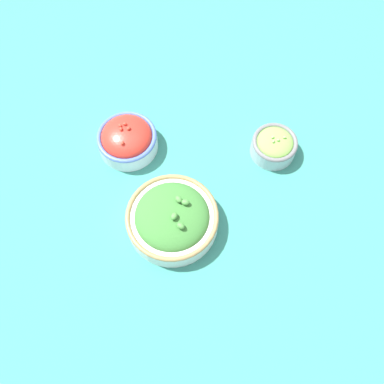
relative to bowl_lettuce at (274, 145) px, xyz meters
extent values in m
plane|color=#337F75|center=(0.20, 0.16, -0.03)|extent=(3.00, 3.00, 0.00)
cylinder|color=#B2C1CC|center=(0.00, 0.00, -0.01)|extent=(0.12, 0.12, 0.05)
torus|color=slate|center=(0.00, 0.00, 0.01)|extent=(0.12, 0.12, 0.01)
ellipsoid|color=#7ABC4C|center=(0.00, 0.00, 0.01)|extent=(0.09, 0.09, 0.03)
ellipsoid|color=#99D166|center=(0.00, 0.00, 0.03)|extent=(0.01, 0.01, 0.01)
ellipsoid|color=#99D166|center=(-0.02, -0.01, 0.03)|extent=(0.01, 0.01, 0.01)
ellipsoid|color=#99D166|center=(0.01, 0.01, 0.03)|extent=(0.01, 0.01, 0.01)
ellipsoid|color=#99D166|center=(0.01, 0.00, 0.03)|extent=(0.01, 0.01, 0.01)
cylinder|color=silver|center=(0.39, 0.03, -0.01)|extent=(0.16, 0.16, 0.05)
torus|color=#4766B7|center=(0.39, 0.03, 0.01)|extent=(0.16, 0.16, 0.01)
ellipsoid|color=red|center=(0.39, 0.03, 0.01)|extent=(0.13, 0.13, 0.06)
ellipsoid|color=red|center=(0.40, 0.03, 0.05)|extent=(0.01, 0.01, 0.01)
ellipsoid|color=red|center=(0.39, 0.01, 0.05)|extent=(0.01, 0.01, 0.01)
ellipsoid|color=red|center=(0.40, 0.02, 0.05)|extent=(0.01, 0.01, 0.01)
ellipsoid|color=red|center=(0.38, 0.07, 0.05)|extent=(0.01, 0.01, 0.01)
ellipsoid|color=red|center=(0.38, 0.03, 0.05)|extent=(0.01, 0.01, 0.01)
cylinder|color=white|center=(0.24, 0.24, -0.01)|extent=(0.22, 0.22, 0.05)
torus|color=#997A4C|center=(0.24, 0.24, 0.02)|extent=(0.22, 0.22, 0.01)
ellipsoid|color=#387533|center=(0.24, 0.24, 0.02)|extent=(0.18, 0.18, 0.06)
ellipsoid|color=#47893D|center=(0.21, 0.27, 0.05)|extent=(0.02, 0.02, 0.01)
ellipsoid|color=#47893D|center=(0.22, 0.21, 0.05)|extent=(0.02, 0.02, 0.01)
ellipsoid|color=#47893D|center=(0.21, 0.21, 0.05)|extent=(0.02, 0.02, 0.01)
ellipsoid|color=#47893D|center=(0.23, 0.25, 0.05)|extent=(0.02, 0.02, 0.01)
camera|label=1|loc=(0.15, 0.61, 0.96)|focal=40.00mm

